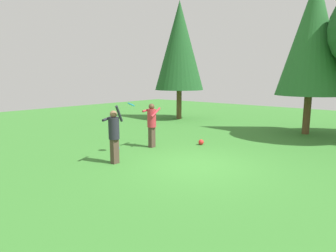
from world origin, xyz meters
The scene contains 8 objects.
ground_plane centered at (0.00, 0.00, 0.00)m, with size 40.00×40.00×0.00m, color #387A2D.
person_thrower centered at (-2.15, -1.54, 1.01)m, with size 0.62×0.62×1.87m.
person_catcher centered at (-2.74, 0.80, 1.02)m, with size 0.55×0.64×1.72m.
frisbee centered at (-2.58, -0.40, 1.78)m, with size 0.33×0.32×0.15m.
ball_blue centered at (-3.36, -0.46, 0.10)m, with size 0.20×0.20×0.20m, color blue.
ball_red centered at (-1.49, 2.38, 0.11)m, with size 0.22×0.22×0.22m, color red.
tree_center centered at (1.08, 7.61, 4.59)m, with size 3.07×3.07×7.34m.
tree_far_left centered at (-6.85, 7.73, 4.69)m, with size 3.14×3.14×7.50m.
Camera 1 is at (4.87, -7.17, 2.70)m, focal length 30.64 mm.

